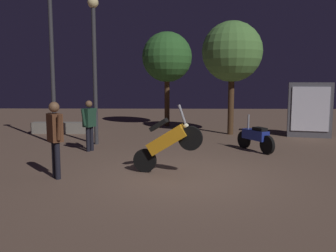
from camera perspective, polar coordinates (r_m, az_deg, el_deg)
ground_plane at (r=8.26m, az=2.87°, el=-8.03°), size 40.00×40.00×0.00m
motorcycle_orange_foreground at (r=8.39m, az=-0.16°, el=-2.58°), size 1.63×0.53×1.63m
motorcycle_blue_parked_left at (r=11.45m, az=13.63°, el=-1.71°), size 0.84×1.52×1.11m
person_rider_beside at (r=8.31m, az=-17.42°, el=-1.06°), size 0.50×0.57×1.71m
person_bystander_far at (r=11.33m, az=-12.32°, el=0.72°), size 0.41×0.61×1.57m
streetlamp_near at (r=12.95m, az=-17.98°, el=13.26°), size 0.36×0.36×5.81m
streetlamp_far at (r=12.49m, az=-11.57°, el=11.37°), size 0.36×0.36×4.88m
tree_left_bg at (r=17.27m, az=-0.16°, el=10.78°), size 2.35×2.35×4.45m
tree_center_bg at (r=14.78m, az=10.08°, el=11.42°), size 2.39×2.39×4.50m
kiosk_billboard at (r=14.92m, az=21.47°, el=2.40°), size 1.67×0.90×2.10m
planter_wall_low at (r=15.61m, az=-16.26°, el=-0.26°), size 2.51×0.50×0.45m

